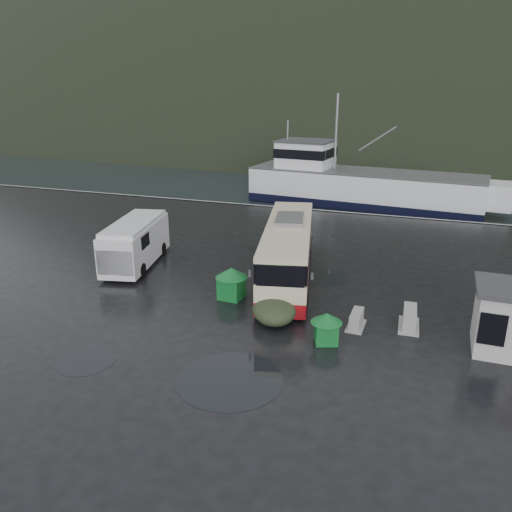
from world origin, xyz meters
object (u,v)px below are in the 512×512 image
(fishing_trawler, at_px, (363,191))
(jersey_barrier_a, at_px, (409,327))
(coach_bus, at_px, (287,277))
(dome_tent, at_px, (274,320))
(white_van, at_px, (137,265))
(jersey_barrier_b, at_px, (356,327))
(waste_bin_left, at_px, (232,298))
(waste_bin_right, at_px, (325,342))

(fishing_trawler, bearing_deg, jersey_barrier_a, -72.34)
(coach_bus, relative_size, dome_tent, 4.10)
(fishing_trawler, bearing_deg, coach_bus, -85.47)
(white_van, relative_size, jersey_barrier_b, 4.51)
(jersey_barrier_a, height_order, fishing_trawler, fishing_trawler)
(coach_bus, distance_m, dome_tent, 5.49)
(waste_bin_left, relative_size, dome_tent, 0.58)
(white_van, bearing_deg, waste_bin_left, -32.77)
(jersey_barrier_a, bearing_deg, waste_bin_right, -141.55)
(white_van, height_order, dome_tent, white_van)
(waste_bin_left, bearing_deg, jersey_barrier_a, -2.76)
(waste_bin_right, relative_size, jersey_barrier_b, 0.92)
(jersey_barrier_a, bearing_deg, dome_tent, -167.40)
(waste_bin_left, bearing_deg, waste_bin_right, -28.76)
(dome_tent, xyz_separation_m, fishing_trawler, (-0.13, 30.71, 0.00))
(coach_bus, height_order, waste_bin_left, coach_bus)
(coach_bus, height_order, jersey_barrier_b, coach_bus)
(coach_bus, distance_m, white_van, 8.99)
(waste_bin_left, bearing_deg, coach_bus, 63.70)
(white_van, bearing_deg, jersey_barrier_a, -23.23)
(fishing_trawler, bearing_deg, waste_bin_left, -88.85)
(waste_bin_left, height_order, dome_tent, waste_bin_left)
(white_van, relative_size, waste_bin_right, 4.89)
(waste_bin_left, xyz_separation_m, dome_tent, (2.74, -1.70, 0.00))
(dome_tent, distance_m, jersey_barrier_a, 5.92)
(waste_bin_right, relative_size, dome_tent, 0.48)
(jersey_barrier_a, bearing_deg, coach_bus, 148.34)
(dome_tent, height_order, jersey_barrier_b, dome_tent)
(coach_bus, xyz_separation_m, jersey_barrier_a, (6.69, -4.13, 0.00))
(fishing_trawler, bearing_deg, white_van, -103.96)
(jersey_barrier_b, relative_size, fishing_trawler, 0.05)
(coach_bus, bearing_deg, dome_tent, -92.55)
(jersey_barrier_a, distance_m, jersey_barrier_b, 2.32)
(jersey_barrier_a, relative_size, jersey_barrier_b, 1.22)
(white_van, bearing_deg, jersey_barrier_b, -27.96)
(waste_bin_right, height_order, jersey_barrier_b, waste_bin_right)
(waste_bin_left, xyz_separation_m, jersey_barrier_b, (6.33, -1.15, 0.00))
(white_van, xyz_separation_m, waste_bin_right, (12.44, -5.63, 0.00))
(coach_bus, distance_m, waste_bin_left, 4.14)
(white_van, bearing_deg, coach_bus, -5.46)
(white_van, distance_m, dome_tent, 10.78)
(jersey_barrier_b, bearing_deg, waste_bin_left, 169.70)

